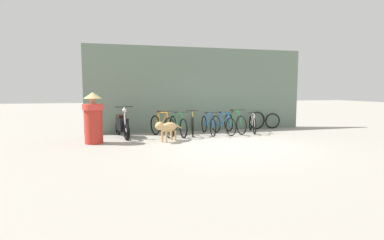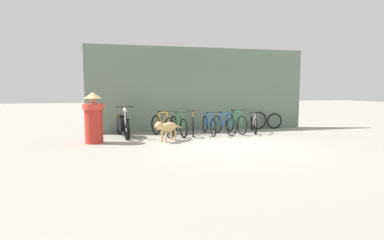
{
  "view_description": "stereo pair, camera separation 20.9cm",
  "coord_description": "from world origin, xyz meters",
  "views": [
    {
      "loc": [
        -3.39,
        -8.27,
        1.66
      ],
      "look_at": [
        -0.86,
        1.17,
        0.65
      ],
      "focal_mm": 28.0,
      "sensor_mm": 36.0,
      "label": 1
    },
    {
      "loc": [
        -3.18,
        -8.33,
        1.66
      ],
      "look_at": [
        -0.86,
        1.17,
        0.65
      ],
      "focal_mm": 28.0,
      "sensor_mm": 36.0,
      "label": 2
    }
  ],
  "objects": [
    {
      "name": "bicycle_2",
      "position": [
        -0.56,
        2.23,
        0.37
      ],
      "size": [
        0.55,
        1.71,
        0.91
      ],
      "rotation": [
        0.0,
        0.0,
        -1.82
      ],
      "color": "black",
      "rests_on": "ground"
    },
    {
      "name": "bicycle_4",
      "position": [
        0.57,
        2.04,
        0.36
      ],
      "size": [
        0.49,
        1.64,
        0.85
      ],
      "rotation": [
        0.0,
        0.0,
        -1.36
      ],
      "color": "black",
      "rests_on": "ground"
    },
    {
      "name": "bicycle_5",
      "position": [
        1.09,
        2.19,
        0.38
      ],
      "size": [
        0.46,
        1.65,
        0.91
      ],
      "rotation": [
        0.0,
        0.0,
        -1.45
      ],
      "color": "black",
      "rests_on": "ground"
    },
    {
      "name": "bicycle_0",
      "position": [
        -1.71,
        2.04,
        0.38
      ],
      "size": [
        0.66,
        1.64,
        0.93
      ],
      "rotation": [
        0.0,
        0.0,
        -1.22
      ],
      "color": "black",
      "rests_on": "ground"
    },
    {
      "name": "stray_dog",
      "position": [
        -1.73,
        0.98,
        0.45
      ],
      "size": [
        1.04,
        0.87,
        0.67
      ],
      "rotation": [
        0.0,
        0.0,
        3.81
      ],
      "color": "tan",
      "rests_on": "ground"
    },
    {
      "name": "ground_plane",
      "position": [
        0.0,
        0.0,
        0.0
      ],
      "size": [
        60.0,
        60.0,
        0.0
      ],
      "primitive_type": "plane",
      "color": "#9E998E"
    },
    {
      "name": "spare_tire_right",
      "position": [
        2.43,
        2.97,
        0.37
      ],
      "size": [
        0.73,
        0.13,
        0.73
      ],
      "rotation": [
        0.0,
        0.0,
        0.1
      ],
      "color": "black",
      "rests_on": "ground"
    },
    {
      "name": "bicycle_1",
      "position": [
        -1.14,
        2.04,
        0.36
      ],
      "size": [
        0.46,
        1.71,
        0.88
      ],
      "rotation": [
        0.0,
        0.0,
        -1.43
      ],
      "color": "black",
      "rests_on": "ground"
    },
    {
      "name": "bicycle_3",
      "position": [
        0.01,
        2.09,
        0.35
      ],
      "size": [
        0.46,
        1.73,
        0.84
      ],
      "rotation": [
        0.0,
        0.0,
        -1.58
      ],
      "color": "black",
      "rests_on": "ground"
    },
    {
      "name": "spare_tire_left",
      "position": [
        3.15,
        2.98,
        0.33
      ],
      "size": [
        0.65,
        0.12,
        0.65
      ],
      "rotation": [
        0.0,
        0.0,
        -0.11
      ],
      "color": "black",
      "rests_on": "ground"
    },
    {
      "name": "shop_wall_back",
      "position": [
        0.0,
        3.23,
        1.64
      ],
      "size": [
        8.78,
        0.2,
        3.28
      ],
      "color": "slate",
      "rests_on": "ground"
    },
    {
      "name": "person_in_robes",
      "position": [
        -3.95,
        1.25,
        0.79
      ],
      "size": [
        0.75,
        0.75,
        1.57
      ],
      "rotation": [
        0.0,
        0.0,
        3.33
      ],
      "color": "#B72D23",
      "rests_on": "ground"
    },
    {
      "name": "bicycle_6",
      "position": [
        1.83,
        2.18,
        0.33
      ],
      "size": [
        0.6,
        1.57,
        0.79
      ],
      "rotation": [
        0.0,
        0.0,
        -1.88
      ],
      "color": "black",
      "rests_on": "ground"
    },
    {
      "name": "motorcycle",
      "position": [
        -3.07,
        2.19,
        0.42
      ],
      "size": [
        0.58,
        1.8,
        1.09
      ],
      "rotation": [
        0.0,
        0.0,
        -1.38
      ],
      "color": "black",
      "rests_on": "ground"
    }
  ]
}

